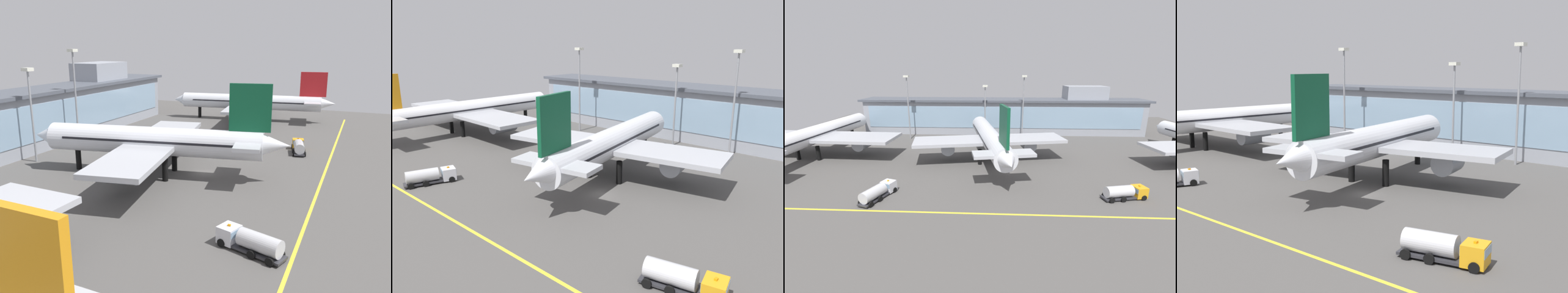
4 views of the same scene
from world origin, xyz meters
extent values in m
plane|color=#514F4C|center=(0.00, 0.00, 0.00)|extent=(180.00, 180.00, 0.00)
cube|color=yellow|center=(0.00, -22.00, 0.01)|extent=(144.00, 0.50, 0.01)
cube|color=#9399A3|center=(0.00, 46.65, 6.63)|extent=(113.00, 12.00, 13.25)
cube|color=#84A3BC|center=(0.00, 40.60, 7.29)|extent=(108.48, 0.20, 8.48)
cube|color=#4C515B|center=(0.00, 46.65, 13.65)|extent=(116.00, 14.00, 0.80)
cube|color=#9399A3|center=(33.90, 48.65, 16.25)|extent=(16.00, 10.00, 6.00)
cylinder|color=black|center=(-60.66, 6.46, 2.13)|extent=(1.10, 1.10, 4.25)
cylinder|color=black|center=(-54.28, 6.22, 2.13)|extent=(1.10, 1.10, 4.25)
cylinder|color=black|center=(-56.57, 30.10, 2.13)|extent=(1.10, 1.10, 4.25)
cylinder|color=silver|center=(-57.32, 10.47, 6.65)|extent=(7.26, 51.86, 5.32)
cone|color=silver|center=(-56.28, 37.90, 6.65)|extent=(5.23, 4.97, 5.05)
cube|color=#84A3BC|center=(-56.42, 34.23, 7.58)|extent=(4.13, 3.87, 1.60)
cube|color=black|center=(-57.32, 10.47, 7.05)|extent=(7.00, 43.60, 0.43)
cube|color=#B7BAC1|center=(-57.32, 10.47, 5.98)|extent=(49.83, 14.26, 0.85)
cylinder|color=#999EA8|center=(-43.42, 11.81, 3.88)|extent=(3.97, 6.86, 3.72)
cylinder|color=black|center=(-7.13, 4.97, 2.17)|extent=(1.10, 1.10, 4.33)
cylinder|color=black|center=(-0.74, 6.16, 2.17)|extent=(1.10, 1.10, 4.33)
cylinder|color=black|center=(-7.48, 24.59, 2.17)|extent=(1.10, 1.10, 4.33)
cylinder|color=silver|center=(-4.55, 8.87, 6.77)|extent=(13.03, 42.34, 5.41)
cone|color=silver|center=(-8.71, 31.14, 6.77)|extent=(5.95, 5.73, 5.14)
cone|color=silver|center=(-0.35, -13.66, 7.17)|extent=(5.62, 6.70, 4.60)
cube|color=#84A3BC|center=(-8.10, 27.89, 7.71)|extent=(4.69, 4.47, 1.62)
cube|color=black|center=(-4.55, 8.87, 7.17)|extent=(11.85, 35.74, 0.43)
cube|color=#B7BAC1|center=(-4.55, 8.87, 6.09)|extent=(43.84, 17.76, 0.87)
cylinder|color=#999EA8|center=(-16.59, 8.17, 3.95)|extent=(4.73, 6.07, 3.79)
cylinder|color=#999EA8|center=(6.93, 12.55, 3.95)|extent=(4.73, 6.07, 3.79)
cube|color=#0C4C2D|center=(-1.16, -9.32, 13.81)|extent=(2.03, 7.56, 8.66)
cube|color=#B7BAC1|center=(-1.16, -9.32, 7.58)|extent=(14.28, 7.05, 0.69)
cylinder|color=black|center=(57.09, 24.63, 1.93)|extent=(1.10, 1.10, 3.86)
cone|color=silver|center=(56.18, 31.47, 6.04)|extent=(5.12, 4.91, 4.59)
cube|color=#84A3BC|center=(56.61, 28.23, 6.88)|extent=(4.04, 3.83, 1.45)
cylinder|color=black|center=(-26.91, -13.16, 0.55)|extent=(0.63, 1.14, 1.10)
cylinder|color=black|center=(-24.43, -13.96, 0.55)|extent=(0.63, 1.14, 1.10)
cylinder|color=black|center=(-28.30, -17.44, 0.55)|extent=(0.63, 1.14, 1.10)
cylinder|color=black|center=(-25.83, -18.24, 0.55)|extent=(0.63, 1.14, 1.10)
cylinder|color=black|center=(-29.08, -19.83, 0.55)|extent=(0.63, 1.14, 1.10)
cylinder|color=black|center=(-26.61, -20.64, 0.55)|extent=(0.63, 1.14, 1.10)
cube|color=#2D2D33|center=(-27.01, -17.67, 0.45)|extent=(4.57, 7.91, 0.30)
cube|color=silver|center=(-25.75, -13.82, 1.40)|extent=(3.20, 3.03, 2.20)
cube|color=#84A3BC|center=(-25.75, -13.82, 1.88)|extent=(3.13, 3.09, 0.88)
cylinder|color=silver|center=(-27.18, -18.18, 1.75)|extent=(3.91, 6.02, 2.30)
cube|color=orange|center=(-25.75, -13.82, 2.62)|extent=(0.30, 0.40, 0.20)
cylinder|color=black|center=(26.43, -12.58, 0.55)|extent=(1.14, 0.53, 1.10)
cylinder|color=black|center=(26.98, -15.12, 0.55)|extent=(1.14, 0.53, 1.10)
cylinder|color=black|center=(22.03, -13.53, 0.55)|extent=(1.14, 0.53, 1.10)
cylinder|color=black|center=(22.58, -16.07, 0.55)|extent=(1.14, 0.53, 1.10)
cylinder|color=black|center=(19.56, -14.07, 0.55)|extent=(1.14, 0.53, 1.10)
cylinder|color=black|center=(20.11, -16.61, 0.55)|extent=(1.14, 0.53, 1.10)
cube|color=#2D2D33|center=(22.48, -14.76, 0.45)|extent=(7.88, 3.89, 0.30)
cube|color=orange|center=(26.44, -13.91, 1.40)|extent=(2.84, 3.04, 2.20)
cube|color=#84A3BC|center=(26.44, -13.91, 1.88)|extent=(2.91, 2.95, 0.88)
cylinder|color=silver|center=(21.95, -14.88, 1.75)|extent=(5.94, 3.43, 2.30)
cube|color=orange|center=(26.44, -13.91, 2.62)|extent=(0.30, 0.40, 0.20)
cylinder|color=gray|center=(-6.80, 36.63, 9.71)|extent=(0.44, 0.44, 19.42)
cube|color=silver|center=(-6.80, 36.63, 19.77)|extent=(1.80, 1.80, 0.70)
cylinder|color=gray|center=(7.58, 36.68, 11.50)|extent=(0.44, 0.44, 23.01)
cube|color=silver|center=(7.58, 36.68, 23.36)|extent=(1.80, 1.80, 0.70)
cylinder|color=gray|center=(-35.28, 32.83, 11.49)|extent=(0.44, 0.44, 22.98)
cube|color=silver|center=(-35.28, 32.83, 23.33)|extent=(1.80, 1.80, 0.70)
camera|label=1|loc=(-70.80, -28.40, 25.07)|focal=37.13mm
camera|label=2|loc=(38.68, -46.94, 25.44)|focal=34.96mm
camera|label=3|loc=(-3.43, -65.70, 25.11)|focal=24.62mm
camera|label=4|loc=(47.79, -54.13, 18.91)|focal=45.14mm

